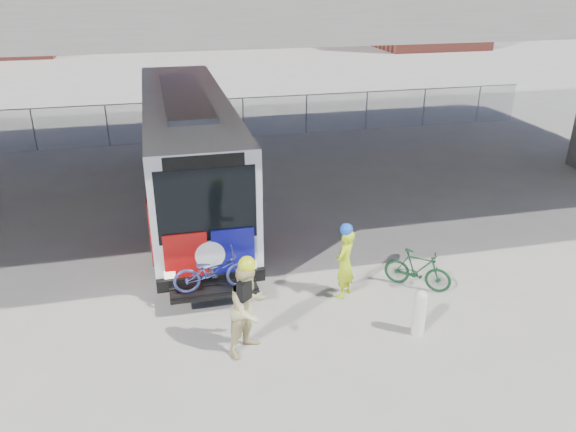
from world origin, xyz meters
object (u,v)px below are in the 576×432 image
object	(u,v)px
bus	(187,141)
bike_parked	(418,269)
cyclist_tan	(248,307)
cyclist_hivis	(345,262)
bollard	(420,311)

from	to	relation	value
bus	bike_parked	distance (m)	8.57
cyclist_tan	bus	bearing A→B (deg)	54.46
bus	cyclist_hivis	size ratio (longest dim) A/B	6.80
bus	cyclist_hivis	distance (m)	7.53
cyclist_hivis	cyclist_tan	xyz separation A→B (m)	(-2.55, -1.53, 0.10)
cyclist_hivis	bus	bearing A→B (deg)	-110.26
bollard	cyclist_hivis	xyz separation A→B (m)	(-1.05, 1.83, 0.35)
bus	bollard	bearing A→B (deg)	-64.46
bus	bollard	distance (m)	9.66
bollard	cyclist_tan	bearing A→B (deg)	175.31
cyclist_tan	bike_parked	bearing A→B (deg)	-20.61
bus	cyclist_hivis	bearing A→B (deg)	-65.71
bus	bike_parked	size ratio (longest dim) A/B	7.83
cyclist_tan	bike_parked	size ratio (longest dim) A/B	1.31
cyclist_hivis	bike_parked	world-z (taller)	cyclist_hivis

